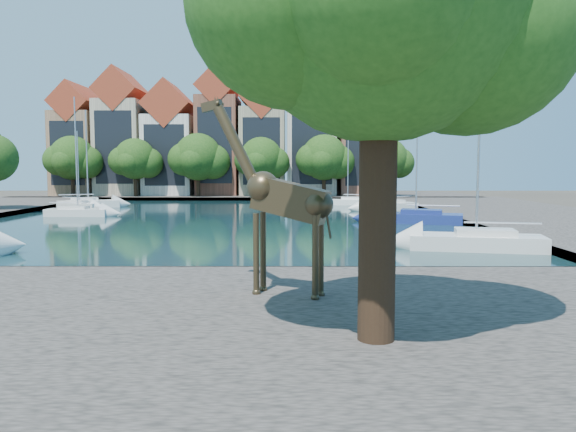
# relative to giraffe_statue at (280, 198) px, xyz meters

# --- Properties ---
(ground) EXTENTS (160.00, 160.00, 0.00)m
(ground) POSITION_rel_giraffe_statue_xyz_m (-5.35, 4.65, -3.32)
(ground) COLOR #38332B
(ground) RESTS_ON ground
(water_basin) EXTENTS (38.00, 50.00, 0.08)m
(water_basin) POSITION_rel_giraffe_statue_xyz_m (-5.35, 28.65, -3.28)
(water_basin) COLOR black
(water_basin) RESTS_ON ground
(near_quay) EXTENTS (50.00, 14.00, 0.50)m
(near_quay) POSITION_rel_giraffe_statue_xyz_m (-5.35, -2.35, -3.07)
(near_quay) COLOR #534D48
(near_quay) RESTS_ON ground
(far_quay) EXTENTS (60.00, 16.00, 0.50)m
(far_quay) POSITION_rel_giraffe_statue_xyz_m (-5.35, 60.65, -3.07)
(far_quay) COLOR #534D48
(far_quay) RESTS_ON ground
(right_quay) EXTENTS (14.00, 52.00, 0.50)m
(right_quay) POSITION_rel_giraffe_statue_xyz_m (19.65, 28.65, -3.07)
(right_quay) COLOR #534D48
(right_quay) RESTS_ON ground
(townhouse_west_end) EXTENTS (5.44, 9.18, 14.93)m
(townhouse_west_end) POSITION_rel_giraffe_statue_xyz_m (-28.35, 60.63, 4.04)
(townhouse_west_end) COLOR #916E4F
(townhouse_west_end) RESTS_ON far_quay
(townhouse_west_mid) EXTENTS (5.94, 9.18, 16.79)m
(townhouse_west_mid) POSITION_rel_giraffe_statue_xyz_m (-22.35, 60.63, 4.92)
(townhouse_west_mid) COLOR tan
(townhouse_west_mid) RESTS_ON far_quay
(townhouse_west_inner) EXTENTS (6.43, 9.18, 15.15)m
(townhouse_west_inner) POSITION_rel_giraffe_statue_xyz_m (-15.85, 60.63, 4.03)
(townhouse_west_inner) COLOR silver
(townhouse_west_inner) RESTS_ON far_quay
(townhouse_center) EXTENTS (5.44, 9.18, 16.93)m
(townhouse_center) POSITION_rel_giraffe_statue_xyz_m (-9.35, 60.63, 5.05)
(townhouse_center) COLOR brown
(townhouse_center) RESTS_ON far_quay
(townhouse_east_inner) EXTENTS (5.94, 9.18, 15.79)m
(townhouse_east_inner) POSITION_rel_giraffe_statue_xyz_m (-3.35, 60.63, 4.41)
(townhouse_east_inner) COLOR tan
(townhouse_east_inner) RESTS_ON far_quay
(townhouse_east_mid) EXTENTS (6.43, 9.18, 16.65)m
(townhouse_east_mid) POSITION_rel_giraffe_statue_xyz_m (3.15, 60.63, 4.79)
(townhouse_east_mid) COLOR beige
(townhouse_east_mid) RESTS_ON far_quay
(townhouse_east_end) EXTENTS (5.44, 9.18, 14.43)m
(townhouse_east_end) POSITION_rel_giraffe_statue_xyz_m (9.65, 60.63, 3.79)
(townhouse_east_end) COLOR brown
(townhouse_east_end) RESTS_ON far_quay
(far_tree_far_west) EXTENTS (7.28, 5.60, 7.68)m
(far_tree_far_west) POSITION_rel_giraffe_statue_xyz_m (-27.25, 55.14, 1.87)
(far_tree_far_west) COLOR #332114
(far_tree_far_west) RESTS_ON far_quay
(far_tree_west) EXTENTS (6.76, 5.20, 7.36)m
(far_tree_west) POSITION_rel_giraffe_statue_xyz_m (-19.26, 55.14, 1.76)
(far_tree_west) COLOR #332114
(far_tree_west) RESTS_ON far_quay
(far_tree_mid_west) EXTENTS (7.80, 6.00, 8.00)m
(far_tree_mid_west) POSITION_rel_giraffe_statue_xyz_m (-11.24, 55.14, 1.97)
(far_tree_mid_west) COLOR #332114
(far_tree_mid_west) RESTS_ON far_quay
(far_tree_mid_east) EXTENTS (7.02, 5.40, 7.52)m
(far_tree_mid_east) POSITION_rel_giraffe_statue_xyz_m (-3.25, 55.14, 1.81)
(far_tree_mid_east) COLOR #332114
(far_tree_mid_east) RESTS_ON far_quay
(far_tree_east) EXTENTS (7.54, 5.80, 7.84)m
(far_tree_east) POSITION_rel_giraffe_statue_xyz_m (4.75, 55.14, 1.92)
(far_tree_east) COLOR #332114
(far_tree_east) RESTS_ON far_quay
(far_tree_far_east) EXTENTS (6.76, 5.20, 7.36)m
(far_tree_far_east) POSITION_rel_giraffe_statue_xyz_m (12.74, 55.14, 1.76)
(far_tree_far_east) COLOR #332114
(far_tree_far_east) RESTS_ON far_quay
(giraffe_statue) EXTENTS (3.88, 1.82, 5.73)m
(giraffe_statue) POSITION_rel_giraffe_statue_xyz_m (0.00, 0.00, 0.00)
(giraffe_statue) COLOR #3D311E
(giraffe_statue) RESTS_ON near_quay
(sailboat_left_c) EXTENTS (5.18, 1.88, 9.97)m
(sailboat_left_c) POSITION_rel_giraffe_statue_xyz_m (-17.66, 31.02, -2.74)
(sailboat_left_c) COLOR silver
(sailboat_left_c) RESTS_ON water_basin
(sailboat_left_d) EXTENTS (4.51, 2.80, 7.63)m
(sailboat_left_d) POSITION_rel_giraffe_statue_xyz_m (-20.35, 38.53, -2.74)
(sailboat_left_d) COLOR silver
(sailboat_left_d) RESTS_ON water_basin
(sailboat_left_e) EXTENTS (6.25, 4.38, 9.88)m
(sailboat_left_e) POSITION_rel_giraffe_statue_xyz_m (-20.35, 40.98, -2.67)
(sailboat_left_e) COLOR silver
(sailboat_left_e) RESTS_ON water_basin
(sailboat_right_a) EXTENTS (6.84, 3.52, 12.19)m
(sailboat_right_a) POSITION_rel_giraffe_statue_xyz_m (9.65, 11.72, -2.65)
(sailboat_right_a) COLOR silver
(sailboat_right_a) RESTS_ON water_basin
(sailboat_right_b) EXTENTS (7.08, 4.20, 10.14)m
(sailboat_right_b) POSITION_rel_giraffe_statue_xyz_m (9.65, 25.26, -2.69)
(sailboat_right_b) COLOR navy
(sailboat_right_b) RESTS_ON water_basin
(sailboat_right_c) EXTENTS (6.16, 3.84, 9.85)m
(sailboat_right_c) POSITION_rel_giraffe_statue_xyz_m (9.65, 37.70, -2.69)
(sailboat_right_c) COLOR silver
(sailboat_right_c) RESTS_ON water_basin
(sailboat_right_d) EXTENTS (4.70, 1.96, 7.51)m
(sailboat_right_d) POSITION_rel_giraffe_statue_xyz_m (6.65, 45.22, -2.76)
(sailboat_right_d) COLOR white
(sailboat_right_d) RESTS_ON water_basin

